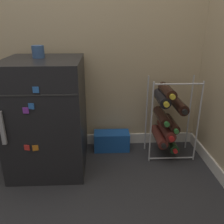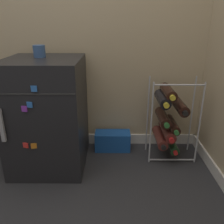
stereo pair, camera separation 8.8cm
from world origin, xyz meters
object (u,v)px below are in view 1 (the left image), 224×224
object	(u,v)px
soda_box	(112,141)
fridge_top_cup	(38,52)
wine_rack	(167,118)
mini_fridge	(47,115)

from	to	relation	value
soda_box	fridge_top_cup	size ratio (longest dim) A/B	3.64
wine_rack	fridge_top_cup	bearing A→B (deg)	-177.83
soda_box	mini_fridge	bearing A→B (deg)	-157.42
fridge_top_cup	wine_rack	bearing A→B (deg)	2.17
wine_rack	soda_box	bearing A→B (deg)	165.82
wine_rack	fridge_top_cup	size ratio (longest dim) A/B	7.88
wine_rack	soda_box	size ratio (longest dim) A/B	2.16
soda_box	fridge_top_cup	world-z (taller)	fridge_top_cup
mini_fridge	soda_box	distance (m)	0.61
wine_rack	soda_box	xyz separation A→B (m)	(-0.43, 0.11, -0.25)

